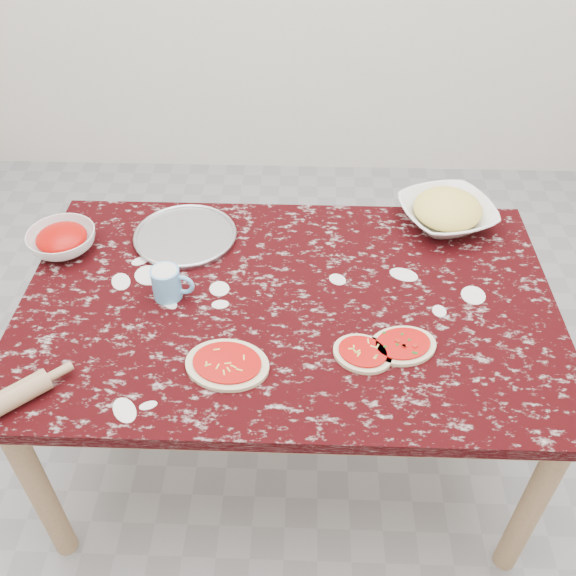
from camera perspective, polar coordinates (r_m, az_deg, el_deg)
The scene contains 9 objects.
ground at distance 2.44m, azimuth -0.00°, elevation -14.04°, with size 4.00×4.00×0.00m, color gray.
worktable at distance 1.92m, azimuth -0.00°, elevation -2.93°, with size 1.60×1.00×0.75m.
pizza_tray at distance 2.12m, azimuth -9.36°, elevation 4.67°, with size 0.33×0.33×0.01m, color #B2B2B7.
sauce_bowl at distance 2.16m, azimuth -19.90°, elevation 4.06°, with size 0.22×0.22×0.07m, color white.
cheese_bowl at distance 2.21m, azimuth 14.27°, elevation 6.55°, with size 0.31×0.31×0.08m, color white.
flour_mug at distance 1.88m, azimuth -10.93°, elevation 0.46°, with size 0.13×0.09×0.10m.
pizza_left at distance 1.69m, azimuth -5.58°, elevation -6.95°, with size 0.26×0.22×0.02m.
pizza_mid at distance 1.72m, azimuth 6.82°, elevation -5.95°, with size 0.20×0.19×0.02m.
pizza_right at distance 1.75m, azimuth 10.43°, elevation -5.18°, with size 0.22×0.18×0.02m.
Camera 1 is at (0.05, -1.35, 2.03)m, focal length 38.93 mm.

